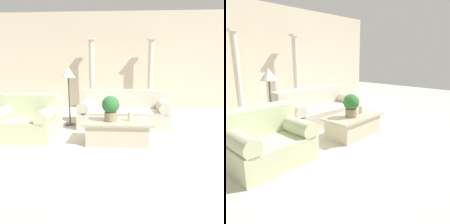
% 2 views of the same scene
% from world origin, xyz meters
% --- Properties ---
extents(ground_plane, '(16.00, 16.00, 0.00)m').
position_xyz_m(ground_plane, '(0.00, 0.00, 0.00)').
color(ground_plane, beige).
extents(wall_back, '(10.00, 0.06, 3.20)m').
position_xyz_m(wall_back, '(0.00, 3.14, 1.60)').
color(wall_back, beige).
rests_on(wall_back, ground_plane).
extents(sofa_long, '(2.13, 0.93, 0.86)m').
position_xyz_m(sofa_long, '(0.14, 0.72, 0.34)').
color(sofa_long, beige).
rests_on(sofa_long, ground_plane).
extents(loveseat, '(1.23, 0.93, 0.86)m').
position_xyz_m(loveseat, '(-1.84, -0.27, 0.36)').
color(loveseat, beige).
rests_on(loveseat, ground_plane).
extents(coffee_table, '(1.30, 0.70, 0.43)m').
position_xyz_m(coffee_table, '(0.03, -0.52, 0.22)').
color(coffee_table, beige).
rests_on(coffee_table, ground_plane).
extents(potted_plant, '(0.33, 0.33, 0.47)m').
position_xyz_m(potted_plant, '(-0.10, -0.56, 0.69)').
color(potted_plant, '#937F60').
rests_on(potted_plant, coffee_table).
extents(pillar_candle, '(0.09, 0.09, 0.16)m').
position_xyz_m(pillar_candle, '(0.26, -0.53, 0.51)').
color(pillar_candle, beige).
rests_on(pillar_candle, coffee_table).
extents(floor_lamp, '(0.33, 0.33, 1.41)m').
position_xyz_m(floor_lamp, '(-1.19, 0.66, 1.18)').
color(floor_lamp, '#4C473D').
rests_on(floor_lamp, ground_plane).
extents(column_left, '(0.24, 0.24, 2.31)m').
position_xyz_m(column_left, '(-0.93, 2.71, 1.18)').
color(column_left, beige).
rests_on(column_left, ground_plane).
extents(column_right, '(0.24, 0.24, 2.31)m').
position_xyz_m(column_right, '(0.98, 2.71, 1.18)').
color(column_right, beige).
rests_on(column_right, ground_plane).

